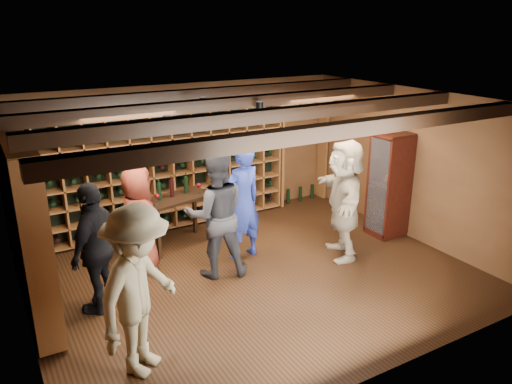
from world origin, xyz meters
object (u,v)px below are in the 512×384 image
guest_woman_black (96,248)px  guest_khaki (139,291)px  guest_red_floral (139,221)px  man_blue_shirt (242,202)px  tasting_table (176,202)px  guest_beige (344,199)px  man_grey_suit (216,215)px  display_cabinet (389,187)px

guest_woman_black → guest_khaki: 1.43m
guest_red_floral → guest_woman_black: size_ratio=0.94×
man_blue_shirt → tasting_table: (-0.72, 0.90, -0.16)m
guest_beige → man_grey_suit: bearing=-76.0°
guest_red_floral → man_grey_suit: bearing=-114.1°
tasting_table → display_cabinet: bearing=-35.3°
man_blue_shirt → tasting_table: bearing=-61.3°
guest_red_floral → guest_khaki: bearing=173.3°
display_cabinet → guest_woman_black: bearing=179.5°
guest_khaki → guest_beige: 3.72m
man_grey_suit → guest_beige: guest_beige is taller
man_grey_suit → guest_khaki: guest_khaki is taller
display_cabinet → man_blue_shirt: (-2.56, 0.46, 0.04)m
guest_woman_black → tasting_table: 2.04m
display_cabinet → guest_beige: guest_beige is taller
guest_red_floral → tasting_table: size_ratio=1.32×
guest_red_floral → tasting_table: guest_red_floral is taller
guest_woman_black → guest_beige: guest_beige is taller
display_cabinet → guest_red_floral: (-4.07, 0.78, -0.06)m
man_grey_suit → guest_red_floral: man_grey_suit is taller
guest_red_floral → guest_khaki: (-0.66, -2.16, 0.13)m
guest_khaki → guest_woman_black: bearing=53.7°
guest_red_floral → man_blue_shirt: bearing=-91.7°
guest_beige → tasting_table: 2.66m
guest_khaki → guest_beige: (3.55, 1.11, 0.01)m
man_grey_suit → guest_beige: size_ratio=0.99×
guest_woman_black → display_cabinet: bearing=133.3°
guest_red_floral → display_cabinet: bearing=-90.5°
guest_woman_black → guest_khaki: bearing=47.8°
guest_woman_black → guest_red_floral: bearing=177.7°
man_blue_shirt → tasting_table: 1.16m
display_cabinet → guest_khaki: size_ratio=0.95×
display_cabinet → tasting_table: bearing=157.4°
display_cabinet → man_blue_shirt: bearing=169.8°
man_grey_suit → guest_red_floral: (-0.92, 0.63, -0.13)m
man_grey_suit → guest_khaki: bearing=60.3°
man_grey_suit → tasting_table: 1.23m
tasting_table → man_blue_shirt: bearing=-64.3°
guest_red_floral → guest_woman_black: (-0.76, -0.74, 0.05)m
guest_khaki → tasting_table: 3.11m
man_blue_shirt → guest_red_floral: bearing=-21.8°
man_blue_shirt → guest_woman_black: size_ratio=1.06×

